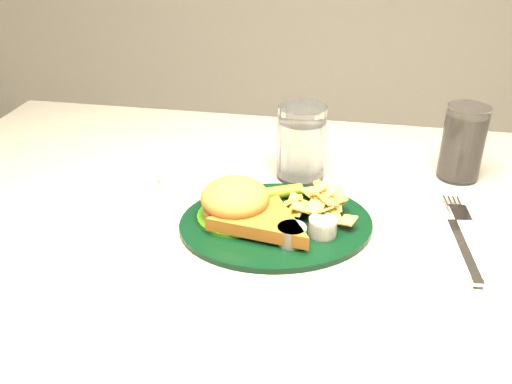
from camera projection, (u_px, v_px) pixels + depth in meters
dinner_plate at (276, 207)px, 0.78m from camera, size 0.32×0.29×0.06m
water_glass at (301, 143)px, 0.90m from camera, size 0.09×0.09×0.12m
cola_glass at (463, 143)px, 0.89m from camera, size 0.07×0.07×0.12m
fork_napkin at (463, 245)px, 0.74m from camera, size 0.16×0.20×0.01m
ramekin at (172, 175)px, 0.90m from camera, size 0.05×0.05×0.03m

